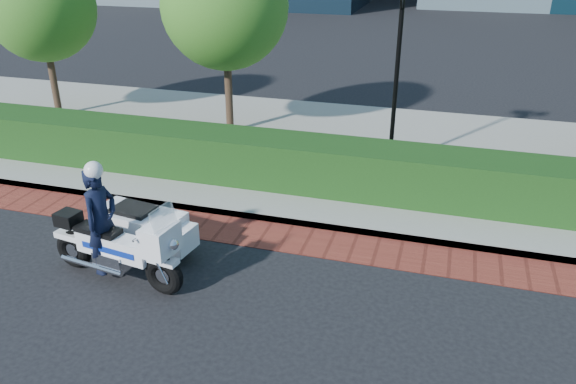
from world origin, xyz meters
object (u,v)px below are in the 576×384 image
(tree_a, at_px, (40,7))
(tree_b, at_px, (225,6))
(lamppost, at_px, (399,43))
(police_motorcycle, at_px, (124,231))

(tree_a, relative_size, tree_b, 0.94)
(lamppost, bearing_deg, tree_b, 163.89)
(tree_a, distance_m, tree_b, 5.50)
(tree_b, distance_m, police_motorcycle, 7.28)
(lamppost, distance_m, tree_a, 10.09)
(tree_b, height_order, police_motorcycle, tree_b)
(tree_a, relative_size, police_motorcycle, 1.84)
(lamppost, xyz_separation_m, police_motorcycle, (-3.64, -5.38, -2.27))
(tree_a, xyz_separation_m, police_motorcycle, (6.36, -6.68, -2.53))
(tree_b, xyz_separation_m, police_motorcycle, (0.86, -6.68, -2.74))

